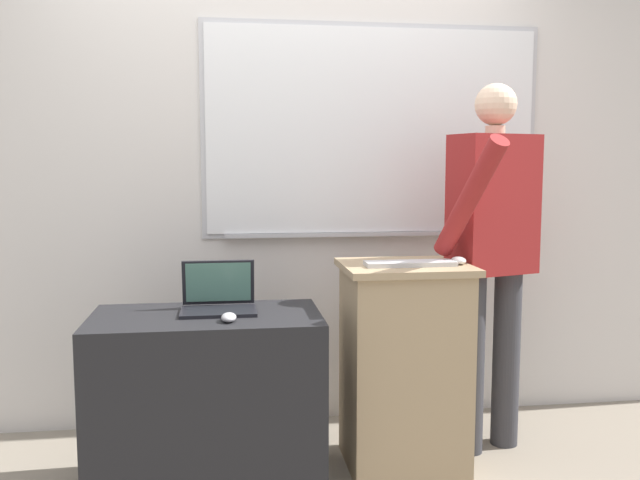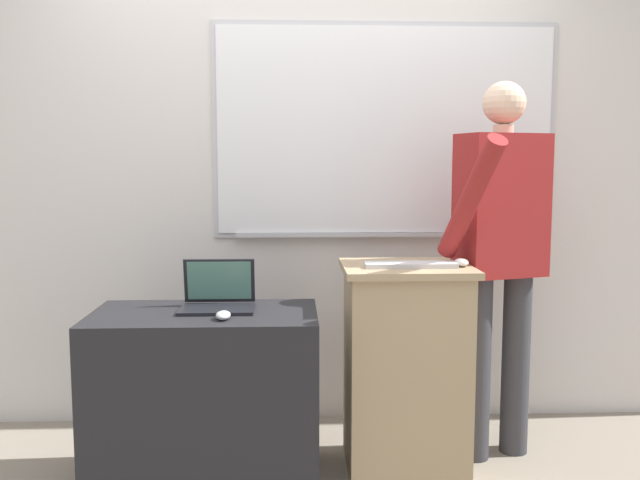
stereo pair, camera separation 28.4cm
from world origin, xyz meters
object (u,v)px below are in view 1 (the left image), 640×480
Objects in this scene: computer_mouse_by_laptop at (229,317)px; computer_mouse_by_keyboard at (459,260)px; wireless_keyboard at (410,263)px; lectern_podium at (404,365)px; person_presenter at (493,244)px; side_desk at (208,401)px; laptop at (218,297)px.

computer_mouse_by_keyboard reaches higher than computer_mouse_by_laptop.
wireless_keyboard is 3.94× the size of computer_mouse_by_keyboard.
computer_mouse_by_laptop is at bearing -163.42° from lectern_podium.
side_desk is at bearing 172.07° from person_presenter.
laptop is (-1.27, -0.13, -0.19)m from person_presenter.
lectern_podium is 2.93× the size of laptop.
computer_mouse_by_laptop is (-0.78, -0.23, 0.29)m from lectern_podium.
laptop reaches higher than lectern_podium.
lectern_podium is 0.86m from computer_mouse_by_laptop.
computer_mouse_by_keyboard is at bearing 2.50° from side_desk.
computer_mouse_by_laptop is at bearing -167.68° from wireless_keyboard.
person_presenter is at bearing 20.74° from wireless_keyboard.
computer_mouse_by_keyboard reaches higher than side_desk.
person_presenter reaches higher than laptop.
lectern_podium is 0.53m from computer_mouse_by_keyboard.
person_presenter is (1.32, 0.20, 0.62)m from side_desk.
person_presenter is (0.45, 0.11, 0.53)m from lectern_podium.
laptop is at bearing 101.12° from computer_mouse_by_laptop.
person_presenter is 0.27m from computer_mouse_by_keyboard.
computer_mouse_by_keyboard reaches higher than laptop.
wireless_keyboard is at bearing -176.57° from computer_mouse_by_keyboard.
wireless_keyboard is (0.88, 0.03, 0.56)m from side_desk.
wireless_keyboard reaches higher than side_desk.
side_desk is 0.44m from laptop.
laptop is 0.22m from computer_mouse_by_laptop.
computer_mouse_by_laptop is (0.04, -0.21, -0.04)m from laptop.
person_presenter reaches higher than lectern_podium.
computer_mouse_by_laptop is (-0.79, -0.17, -0.17)m from wireless_keyboard.
computer_mouse_by_keyboard is (1.05, -0.03, 0.14)m from laptop.
computer_mouse_by_laptop is 1.00× the size of computer_mouse_by_keyboard.
computer_mouse_by_laptop is (0.09, -0.14, 0.39)m from side_desk.
lectern_podium is at bearing 6.23° from side_desk.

